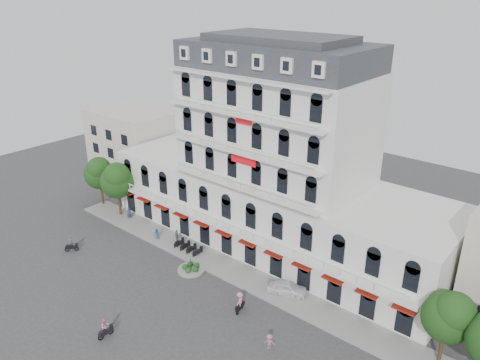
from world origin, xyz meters
name	(u,v)px	position (x,y,z in m)	size (l,w,h in m)	color
ground	(170,306)	(0.00, 0.00, 0.00)	(120.00, 120.00, 0.00)	#38383A
sidewalk	(227,268)	(0.00, 9.00, 0.08)	(53.00, 4.00, 0.16)	gray
main_building	(275,168)	(0.00, 18.00, 9.96)	(45.00, 15.00, 25.80)	silver
flank_building_west	(136,145)	(-30.00, 20.00, 6.00)	(14.00, 10.00, 12.00)	beige
traffic_island	(191,269)	(-3.00, 6.00, 0.26)	(3.20, 3.20, 1.60)	gray
parked_scooter_row	(188,251)	(-6.35, 8.80, 0.00)	(4.40, 1.80, 1.10)	black
tree_west_outer	(99,172)	(-25.95, 9.98, 5.35)	(4.50, 4.48, 7.76)	#382314
tree_west_inner	(117,179)	(-20.95, 9.48, 5.68)	(4.76, 4.76, 8.25)	#382314
tree_east_inner	(449,314)	(24.05, 9.98, 5.21)	(4.40, 4.37, 7.57)	#382314
parked_car	(287,288)	(8.06, 9.50, 0.74)	(1.74, 4.33, 1.47)	white
rider_west	(71,244)	(-17.56, -0.53, 0.99)	(1.19, 1.42, 2.19)	black
rider_southwest	(105,328)	(-1.23, -7.00, 1.08)	(0.66, 1.70, 2.12)	black
rider_center	(240,301)	(6.07, 4.02, 1.21)	(0.93, 1.68, 2.27)	black
pedestrian_left	(157,234)	(-11.61, 8.26, 0.75)	(0.74, 0.48, 1.51)	navy
pedestrian_mid	(177,236)	(-9.12, 9.50, 0.88)	(1.04, 0.43, 1.77)	slate
pedestrian_right	(269,342)	(11.56, 1.65, 0.80)	(1.03, 0.59, 1.59)	#BE647B
pedestrian_far	(129,214)	(-18.94, 9.50, 0.92)	(0.67, 0.44, 1.83)	navy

